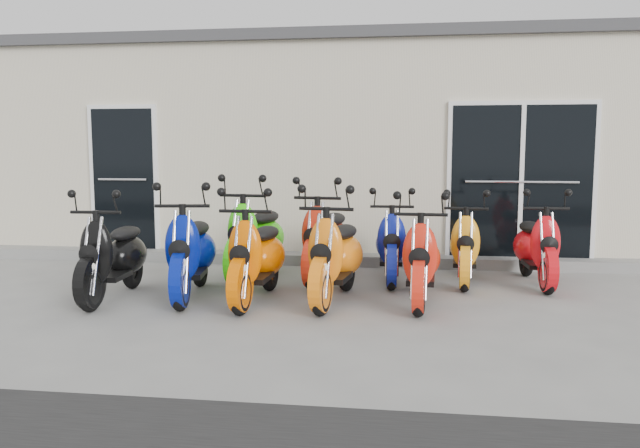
# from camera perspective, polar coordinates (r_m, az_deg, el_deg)

# --- Properties ---
(ground) EXTENTS (80.00, 80.00, 0.00)m
(ground) POSITION_cam_1_polar(r_m,az_deg,el_deg) (7.03, -0.66, -6.64)
(ground) COLOR gray
(ground) RESTS_ON ground
(building) EXTENTS (14.00, 6.00, 3.20)m
(building) POSITION_cam_1_polar(r_m,az_deg,el_deg) (12.01, 2.96, 6.56)
(building) COLOR beige
(building) RESTS_ON ground
(roof_cap) EXTENTS (14.20, 6.20, 0.16)m
(roof_cap) POSITION_cam_1_polar(r_m,az_deg,el_deg) (12.13, 3.01, 14.53)
(roof_cap) COLOR #3F3F42
(roof_cap) RESTS_ON building
(front_step) EXTENTS (14.00, 0.40, 0.15)m
(front_step) POSITION_cam_1_polar(r_m,az_deg,el_deg) (8.98, 1.22, -3.24)
(front_step) COLOR gray
(front_step) RESTS_ON ground
(door_left) EXTENTS (1.07, 0.08, 2.22)m
(door_left) POSITION_cam_1_polar(r_m,az_deg,el_deg) (9.88, -17.48, 4.28)
(door_left) COLOR black
(door_left) RESTS_ON front_step
(door_right) EXTENTS (2.02, 0.08, 2.22)m
(door_right) POSITION_cam_1_polar(r_m,az_deg,el_deg) (9.09, 17.90, 4.08)
(door_right) COLOR black
(door_right) RESTS_ON front_step
(scooter_front_black) EXTENTS (0.68, 1.70, 1.23)m
(scooter_front_black) POSITION_cam_1_polar(r_m,az_deg,el_deg) (7.18, -18.43, -1.70)
(scooter_front_black) COLOR black
(scooter_front_black) RESTS_ON ground
(scooter_front_blue) EXTENTS (0.91, 1.85, 1.31)m
(scooter_front_blue) POSITION_cam_1_polar(r_m,az_deg,el_deg) (7.03, -11.75, -1.36)
(scooter_front_blue) COLOR #041587
(scooter_front_blue) RESTS_ON ground
(scooter_front_orange_a) EXTENTS (0.70, 1.74, 1.26)m
(scooter_front_orange_a) POSITION_cam_1_polar(r_m,az_deg,el_deg) (6.72, -5.82, -1.83)
(scooter_front_orange_a) COLOR #EF6100
(scooter_front_orange_a) RESTS_ON ground
(scooter_front_orange_b) EXTENTS (0.86, 1.82, 1.30)m
(scooter_front_orange_b) POSITION_cam_1_polar(r_m,az_deg,el_deg) (6.67, 1.43, -1.72)
(scooter_front_orange_b) COLOR orange
(scooter_front_orange_b) RESTS_ON ground
(scooter_front_red) EXTENTS (0.71, 1.70, 1.23)m
(scooter_front_red) POSITION_cam_1_polar(r_m,az_deg,el_deg) (6.70, 9.27, -2.04)
(scooter_front_red) COLOR red
(scooter_front_red) RESTS_ON ground
(scooter_back_green) EXTENTS (0.88, 1.90, 1.35)m
(scooter_back_green) POSITION_cam_1_polar(r_m,az_deg,el_deg) (7.93, -5.92, -0.19)
(scooter_back_green) COLOR #34E70C
(scooter_back_green) RESTS_ON ground
(scooter_back_red) EXTENTS (0.88, 1.86, 1.33)m
(scooter_back_red) POSITION_cam_1_polar(r_m,az_deg,el_deg) (7.79, 0.56, -0.38)
(scooter_back_red) COLOR red
(scooter_back_red) RESTS_ON ground
(scooter_back_blue) EXTENTS (0.65, 1.64, 1.20)m
(scooter_back_blue) POSITION_cam_1_polar(r_m,az_deg,el_deg) (7.83, 6.52, -0.86)
(scooter_back_blue) COLOR navy
(scooter_back_blue) RESTS_ON ground
(scooter_back_yellow) EXTENTS (0.72, 1.65, 1.18)m
(scooter_back_yellow) POSITION_cam_1_polar(r_m,az_deg,el_deg) (7.88, 13.14, -1.01)
(scooter_back_yellow) COLOR #FF9F18
(scooter_back_yellow) RESTS_ON ground
(scooter_back_extra) EXTENTS (0.65, 1.64, 1.20)m
(scooter_back_extra) POSITION_cam_1_polar(r_m,az_deg,el_deg) (7.99, 19.23, -1.04)
(scooter_back_extra) COLOR red
(scooter_back_extra) RESTS_ON ground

